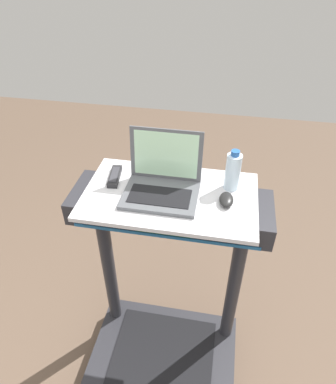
{
  "coord_description": "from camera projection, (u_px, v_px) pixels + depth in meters",
  "views": [
    {
      "loc": [
        0.21,
        -0.48,
        2.09
      ],
      "look_at": [
        0.0,
        0.65,
        1.2
      ],
      "focal_mm": 32.76,
      "sensor_mm": 36.0,
      "label": 1
    }
  ],
  "objects": [
    {
      "name": "water_bottle",
      "position": [
        233.0,
        171.0,
        1.51
      ],
      "size": [
        0.07,
        0.07,
        0.19
      ],
      "color": "silver",
      "rests_on": "desk_board"
    },
    {
      "name": "tv_remote",
      "position": [
        115.0,
        176.0,
        1.61
      ],
      "size": [
        0.07,
        0.16,
        0.02
      ],
      "color": "#232326",
      "rests_on": "desk_board"
    },
    {
      "name": "computer_mouse",
      "position": [
        226.0,
        200.0,
        1.47
      ],
      "size": [
        0.06,
        0.1,
        0.03
      ],
      "primitive_type": "ellipsoid",
      "rotation": [
        0.0,
        0.0,
        0.04
      ],
      "color": "black",
      "rests_on": "desk_board"
    },
    {
      "name": "desk_board",
      "position": [
        170.0,
        196.0,
        1.53
      ],
      "size": [
        0.75,
        0.45,
        0.02
      ],
      "primitive_type": "cube",
      "color": "silver",
      "rests_on": "treadmill_base"
    },
    {
      "name": "laptop",
      "position": [
        162.0,
        182.0,
        1.51
      ],
      "size": [
        0.32,
        0.26,
        0.25
      ],
      "rotation": [
        0.0,
        0.0,
        0.02
      ],
      "color": "#515459",
      "rests_on": "desk_board"
    }
  ]
}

